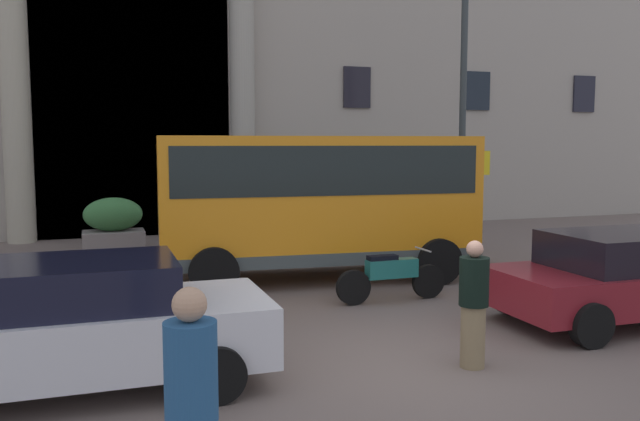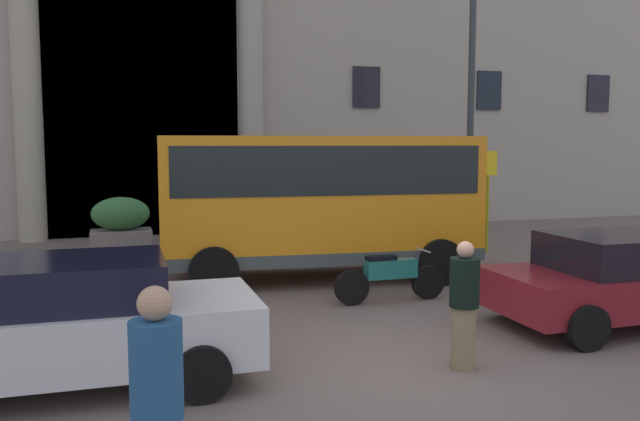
% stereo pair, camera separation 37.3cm
% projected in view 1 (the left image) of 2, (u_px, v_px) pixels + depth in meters
% --- Properties ---
extents(ground_plane, '(80.00, 64.00, 0.12)m').
position_uv_depth(ground_plane, '(419.00, 373.00, 8.09)').
color(ground_plane, '#655751').
extents(orange_minibus, '(6.34, 2.96, 2.86)m').
position_uv_depth(orange_minibus, '(317.00, 195.00, 13.26)').
color(orange_minibus, orange).
rests_on(orange_minibus, ground_plane).
extents(bus_stop_sign, '(0.44, 0.08, 2.53)m').
position_uv_depth(bus_stop_sign, '(481.00, 189.00, 16.59)').
color(bus_stop_sign, '#9C9716').
rests_on(bus_stop_sign, ground_plane).
extents(hedge_planter_east, '(1.49, 0.94, 1.38)m').
position_uv_depth(hedge_planter_east, '(113.00, 226.00, 16.52)').
color(hedge_planter_east, slate).
rests_on(hedge_planter_east, ground_plane).
extents(hedge_planter_entrance_left, '(2.12, 0.78, 1.39)m').
position_uv_depth(hedge_planter_entrance_left, '(378.00, 214.00, 19.18)').
color(hedge_planter_entrance_left, gray).
rests_on(hedge_planter_entrance_left, ground_plane).
extents(parked_sedan_far, '(4.58, 1.98, 1.46)m').
position_uv_depth(parked_sedan_far, '(61.00, 326.00, 7.25)').
color(parked_sedan_far, silver).
rests_on(parked_sedan_far, ground_plane).
extents(parked_hatchback_near, '(4.03, 2.05, 1.38)m').
position_uv_depth(parked_hatchback_near, '(623.00, 276.00, 10.11)').
color(parked_hatchback_near, maroon).
rests_on(parked_hatchback_near, ground_plane).
extents(motorcycle_far_end, '(1.94, 0.55, 0.89)m').
position_uv_depth(motorcycle_far_end, '(619.00, 258.00, 13.18)').
color(motorcycle_far_end, black).
rests_on(motorcycle_far_end, ground_plane).
extents(motorcycle_near_kerb, '(2.03, 0.55, 0.89)m').
position_uv_depth(motorcycle_near_kerb, '(389.00, 276.00, 11.42)').
color(motorcycle_near_kerb, black).
rests_on(motorcycle_near_kerb, ground_plane).
extents(pedestrian_woman_with_bag, '(0.36, 0.36, 1.57)m').
position_uv_depth(pedestrian_woman_with_bag, '(474.00, 304.00, 8.05)').
color(pedestrian_woman_with_bag, '#826E4E').
rests_on(pedestrian_woman_with_bag, ground_plane).
extents(pedestrian_man_crossing, '(0.36, 0.36, 1.80)m').
position_uv_depth(pedestrian_man_crossing, '(192.00, 416.00, 4.46)').
color(pedestrian_man_crossing, '#132136').
rests_on(pedestrian_man_crossing, ground_plane).
extents(lamppost_plaza_centre, '(0.40, 0.40, 7.98)m').
position_uv_depth(lamppost_plaza_centre, '(464.00, 72.00, 17.73)').
color(lamppost_plaza_centre, '#333B3D').
rests_on(lamppost_plaza_centre, ground_plane).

